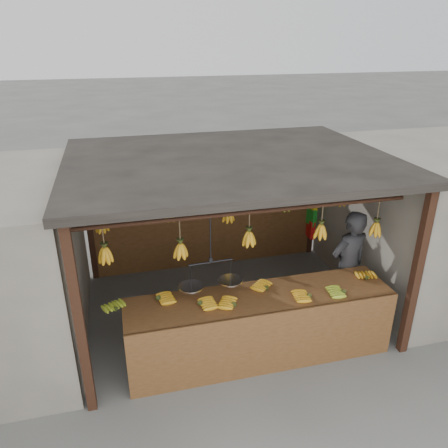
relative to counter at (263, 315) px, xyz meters
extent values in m
plane|color=#5B5B57|center=(-0.10, 1.23, -0.71)|extent=(80.00, 80.00, 0.00)
cube|color=black|center=(-2.10, -0.27, 0.44)|extent=(0.10, 0.10, 2.30)
cube|color=black|center=(1.90, -0.27, 0.44)|extent=(0.10, 0.10, 2.30)
cube|color=black|center=(-2.10, 2.73, 0.44)|extent=(0.10, 0.10, 2.30)
cube|color=black|center=(1.90, 2.73, 0.44)|extent=(0.10, 0.10, 2.30)
cube|color=black|center=(-0.10, 1.23, 1.64)|extent=(4.30, 3.30, 0.10)
cylinder|color=black|center=(-0.10, 0.23, 1.29)|extent=(4.00, 0.05, 0.05)
cylinder|color=black|center=(-0.10, 1.23, 1.29)|extent=(4.00, 0.05, 0.05)
cylinder|color=black|center=(-0.10, 2.23, 1.29)|extent=(4.00, 0.05, 0.05)
cube|color=brown|center=(-0.10, 2.73, 0.19)|extent=(4.00, 0.06, 1.80)
cube|color=slate|center=(3.50, 1.23, 0.44)|extent=(3.00, 3.00, 2.30)
cube|color=brown|center=(0.01, 0.13, 0.15)|extent=(3.38, 0.75, 0.08)
cube|color=brown|center=(0.01, -0.25, -0.26)|extent=(3.38, 0.04, 0.90)
cube|color=black|center=(-1.58, -0.20, -0.30)|extent=(0.07, 0.07, 0.82)
cube|color=black|center=(1.59, -0.20, -0.30)|extent=(0.07, 0.07, 0.82)
cube|color=black|center=(-1.58, 0.45, -0.30)|extent=(0.07, 0.07, 0.82)
cube|color=black|center=(1.59, 0.45, -0.30)|extent=(0.07, 0.07, 0.82)
ellipsoid|color=#92A523|center=(-1.73, 0.24, 0.22)|extent=(0.27, 0.29, 0.06)
ellipsoid|color=#C88815|center=(-1.23, 0.31, 0.22)|extent=(0.27, 0.22, 0.06)
ellipsoid|color=#C88815|center=(-0.76, 0.08, 0.22)|extent=(0.26, 0.20, 0.06)
ellipsoid|color=#C88815|center=(-0.36, 0.00, 0.22)|extent=(0.30, 0.28, 0.06)
ellipsoid|color=#C88815|center=(0.14, 0.25, 0.22)|extent=(0.29, 0.30, 0.06)
ellipsoid|color=#C88815|center=(0.57, -0.05, 0.22)|extent=(0.26, 0.20, 0.06)
ellipsoid|color=#92A523|center=(1.03, -0.07, 0.22)|extent=(0.26, 0.20, 0.06)
ellipsoid|color=#C88815|center=(1.51, 0.14, 0.22)|extent=(0.23, 0.27, 0.06)
ellipsoid|color=#C88815|center=(-1.79, 0.22, 0.95)|extent=(0.16, 0.16, 0.28)
ellipsoid|color=#C88815|center=(-0.95, 0.21, 0.91)|extent=(0.16, 0.16, 0.28)
ellipsoid|color=#C88815|center=(-0.13, 0.23, 0.96)|extent=(0.16, 0.16, 0.28)
ellipsoid|color=#C88815|center=(0.79, 0.20, 0.96)|extent=(0.16, 0.16, 0.28)
ellipsoid|color=#C88815|center=(1.60, 0.26, 0.88)|extent=(0.16, 0.16, 0.28)
ellipsoid|color=#C88815|center=(-1.84, 1.20, 0.90)|extent=(0.16, 0.16, 0.28)
ellipsoid|color=#C88815|center=(-0.92, 1.25, 0.94)|extent=(0.16, 0.16, 0.28)
ellipsoid|color=#C88815|center=(-0.13, 1.20, 0.86)|extent=(0.16, 0.16, 0.28)
ellipsoid|color=#92A523|center=(0.74, 1.24, 0.93)|extent=(0.16, 0.16, 0.28)
ellipsoid|color=#C88815|center=(1.59, 1.19, 0.95)|extent=(0.16, 0.16, 0.28)
ellipsoid|color=#C88815|center=(-1.76, 2.23, 0.97)|extent=(0.16, 0.16, 0.28)
ellipsoid|color=#92A523|center=(-0.97, 2.25, 0.96)|extent=(0.16, 0.16, 0.28)
ellipsoid|color=#C88815|center=(-0.05, 2.21, 0.92)|extent=(0.16, 0.16, 0.28)
ellipsoid|color=#C88815|center=(0.74, 2.24, 0.93)|extent=(0.16, 0.16, 0.28)
ellipsoid|color=#C88815|center=(1.59, 2.26, 0.96)|extent=(0.16, 0.16, 0.28)
cylinder|color=black|center=(-0.60, 0.23, 1.00)|extent=(0.02, 0.02, 0.59)
cylinder|color=black|center=(-0.60, 0.23, 0.70)|extent=(0.54, 0.05, 0.02)
cylinder|color=silver|center=(-0.85, 0.22, 0.40)|extent=(0.29, 0.29, 0.02)
cylinder|color=silver|center=(-0.35, 0.24, 0.40)|extent=(0.29, 0.29, 0.02)
imported|color=#262628|center=(1.50, 0.63, 0.14)|extent=(0.69, 0.54, 1.69)
cube|color=#1426BF|center=(1.84, 2.58, 0.74)|extent=(0.08, 0.26, 0.34)
cube|color=yellow|center=(1.84, 2.58, 0.42)|extent=(0.08, 0.26, 0.34)
cube|color=#199926|center=(1.84, 2.58, 0.10)|extent=(0.08, 0.26, 0.34)
cube|color=red|center=(1.84, 2.58, -0.15)|extent=(0.08, 0.26, 0.34)
camera|label=1|loc=(-1.57, -4.24, 3.19)|focal=35.00mm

